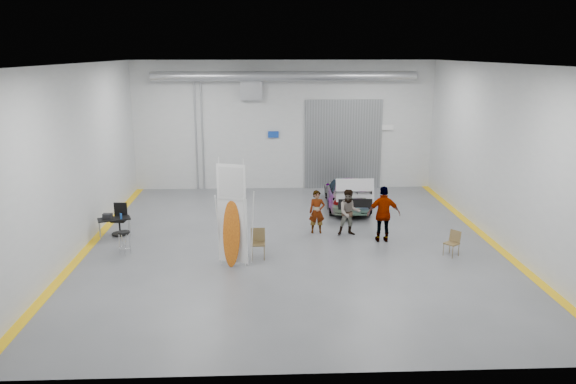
{
  "coord_description": "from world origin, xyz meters",
  "views": [
    {
      "loc": [
        -0.93,
        -18.15,
        6.39
      ],
      "look_at": [
        -0.1,
        1.24,
        1.5
      ],
      "focal_mm": 35.0,
      "sensor_mm": 36.0,
      "label": 1
    }
  ],
  "objects_px": {
    "surfboard_display": "(235,223)",
    "work_table": "(112,218)",
    "shop_stool": "(125,243)",
    "folding_chair_far": "(451,248)",
    "person_a": "(317,212)",
    "sedan_car": "(347,192)",
    "person_b": "(349,212)",
    "folding_chair_near": "(258,249)",
    "person_c": "(384,214)",
    "office_chair": "(120,221)"
  },
  "relations": [
    {
      "from": "folding_chair_far",
      "to": "shop_stool",
      "type": "distance_m",
      "value": 10.49
    },
    {
      "from": "office_chair",
      "to": "person_a",
      "type": "bearing_deg",
      "value": 3.15
    },
    {
      "from": "sedan_car",
      "to": "person_a",
      "type": "bearing_deg",
      "value": 68.07
    },
    {
      "from": "sedan_car",
      "to": "folding_chair_far",
      "type": "xyz_separation_m",
      "value": [
        2.49,
        -5.94,
        -0.37
      ]
    },
    {
      "from": "sedan_car",
      "to": "person_b",
      "type": "height_order",
      "value": "person_b"
    },
    {
      "from": "folding_chair_near",
      "to": "folding_chair_far",
      "type": "relative_size",
      "value": 1.14
    },
    {
      "from": "folding_chair_far",
      "to": "sedan_car",
      "type": "bearing_deg",
      "value": 164.85
    },
    {
      "from": "office_chair",
      "to": "person_b",
      "type": "bearing_deg",
      "value": 1.2
    },
    {
      "from": "person_a",
      "to": "shop_stool",
      "type": "bearing_deg",
      "value": -163.03
    },
    {
      "from": "work_table",
      "to": "surfboard_display",
      "type": "bearing_deg",
      "value": -33.43
    },
    {
      "from": "person_a",
      "to": "person_c",
      "type": "xyz_separation_m",
      "value": [
        2.19,
        -1.04,
        0.19
      ]
    },
    {
      "from": "folding_chair_near",
      "to": "office_chair",
      "type": "relative_size",
      "value": 0.85
    },
    {
      "from": "person_c",
      "to": "shop_stool",
      "type": "xyz_separation_m",
      "value": [
        -8.58,
        -0.92,
        -0.59
      ]
    },
    {
      "from": "shop_stool",
      "to": "office_chair",
      "type": "bearing_deg",
      "value": 107.46
    },
    {
      "from": "person_a",
      "to": "person_b",
      "type": "xyz_separation_m",
      "value": [
        1.12,
        -0.3,
        0.05
      ]
    },
    {
      "from": "sedan_car",
      "to": "folding_chair_near",
      "type": "height_order",
      "value": "sedan_car"
    },
    {
      "from": "shop_stool",
      "to": "person_b",
      "type": "bearing_deg",
      "value": 12.48
    },
    {
      "from": "work_table",
      "to": "person_a",
      "type": "bearing_deg",
      "value": 1.53
    },
    {
      "from": "person_a",
      "to": "surfboard_display",
      "type": "xyz_separation_m",
      "value": [
        -2.77,
        -3.13,
        0.58
      ]
    },
    {
      "from": "folding_chair_near",
      "to": "person_b",
      "type": "bearing_deg",
      "value": 34.32
    },
    {
      "from": "folding_chair_far",
      "to": "shop_stool",
      "type": "bearing_deg",
      "value": -131.11
    },
    {
      "from": "person_c",
      "to": "work_table",
      "type": "bearing_deg",
      "value": -2.41
    },
    {
      "from": "surfboard_display",
      "to": "work_table",
      "type": "distance_m",
      "value": 5.37
    },
    {
      "from": "person_b",
      "to": "folding_chair_near",
      "type": "height_order",
      "value": "person_b"
    },
    {
      "from": "person_a",
      "to": "folding_chair_far",
      "type": "distance_m",
      "value": 4.84
    },
    {
      "from": "folding_chair_far",
      "to": "work_table",
      "type": "distance_m",
      "value": 11.55
    },
    {
      "from": "work_table",
      "to": "folding_chair_near",
      "type": "bearing_deg",
      "value": -24.19
    },
    {
      "from": "person_c",
      "to": "folding_chair_near",
      "type": "height_order",
      "value": "person_c"
    },
    {
      "from": "person_a",
      "to": "folding_chair_far",
      "type": "height_order",
      "value": "person_a"
    },
    {
      "from": "folding_chair_near",
      "to": "person_c",
      "type": "bearing_deg",
      "value": 18.72
    },
    {
      "from": "folding_chair_far",
      "to": "office_chair",
      "type": "xyz_separation_m",
      "value": [
        -11.13,
        2.68,
        0.23
      ]
    },
    {
      "from": "person_b",
      "to": "work_table",
      "type": "bearing_deg",
      "value": 176.42
    },
    {
      "from": "person_b",
      "to": "folding_chair_far",
      "type": "xyz_separation_m",
      "value": [
        2.96,
        -2.25,
        -0.58
      ]
    },
    {
      "from": "surfboard_display",
      "to": "folding_chair_far",
      "type": "relative_size",
      "value": 4.07
    },
    {
      "from": "surfboard_display",
      "to": "folding_chair_far",
      "type": "distance_m",
      "value": 6.96
    },
    {
      "from": "sedan_car",
      "to": "work_table",
      "type": "xyz_separation_m",
      "value": [
        -8.81,
        -3.58,
        0.06
      ]
    },
    {
      "from": "person_c",
      "to": "surfboard_display",
      "type": "distance_m",
      "value": 5.4
    },
    {
      "from": "shop_stool",
      "to": "folding_chair_far",
      "type": "bearing_deg",
      "value": -3.21
    },
    {
      "from": "surfboard_display",
      "to": "shop_stool",
      "type": "bearing_deg",
      "value": -177.22
    },
    {
      "from": "folding_chair_near",
      "to": "folding_chair_far",
      "type": "bearing_deg",
      "value": -0.52
    },
    {
      "from": "sedan_car",
      "to": "office_chair",
      "type": "distance_m",
      "value": 9.24
    },
    {
      "from": "person_b",
      "to": "shop_stool",
      "type": "xyz_separation_m",
      "value": [
        -7.51,
        -1.66,
        -0.45
      ]
    },
    {
      "from": "folding_chair_far",
      "to": "surfboard_display",
      "type": "bearing_deg",
      "value": -123.07
    },
    {
      "from": "person_a",
      "to": "folding_chair_near",
      "type": "distance_m",
      "value": 3.29
    },
    {
      "from": "surfboard_display",
      "to": "office_chair",
      "type": "height_order",
      "value": "surfboard_display"
    },
    {
      "from": "folding_chair_near",
      "to": "folding_chair_far",
      "type": "xyz_separation_m",
      "value": [
        6.17,
        -0.05,
        -0.04
      ]
    },
    {
      "from": "folding_chair_far",
      "to": "person_a",
      "type": "bearing_deg",
      "value": -159.9
    },
    {
      "from": "surfboard_display",
      "to": "work_table",
      "type": "relative_size",
      "value": 2.76
    },
    {
      "from": "folding_chair_near",
      "to": "folding_chair_far",
      "type": "distance_m",
      "value": 6.17
    },
    {
      "from": "person_b",
      "to": "folding_chair_near",
      "type": "relative_size",
      "value": 1.77
    }
  ]
}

